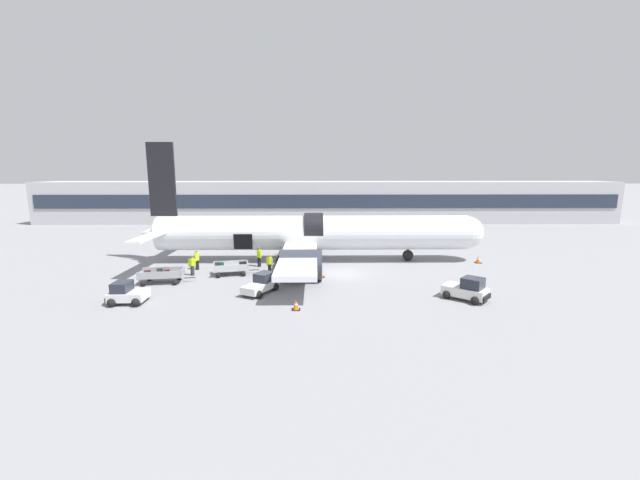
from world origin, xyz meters
TOP-DOWN VIEW (x-y plane):
  - ground_plane at (0.00, 0.00)m, footprint 500.00×500.00m
  - terminal_strip at (0.00, 34.80)m, footprint 95.55×8.14m
  - airplane at (-2.81, 4.80)m, footprint 32.75×26.46m
  - baggage_tug_lead at (-6.00, -5.22)m, footprint 2.54×3.34m
  - baggage_tug_mid at (7.99, -6.97)m, footprint 3.08×2.96m
  - baggage_tug_rear at (-14.49, -7.32)m, footprint 2.38×2.12m
  - baggage_cart_loading at (-9.20, -0.17)m, footprint 3.87×2.53m
  - baggage_cart_queued at (-13.97, -2.60)m, footprint 4.23×2.31m
  - ground_crew_loader_a at (-7.23, 2.55)m, footprint 0.55×0.60m
  - ground_crew_loader_b at (-12.52, 1.50)m, footprint 0.45×0.61m
  - ground_crew_driver at (-6.02, 0.10)m, footprint 0.57×0.42m
  - ground_crew_supervisor at (-12.34, -0.44)m, footprint 0.58×0.48m
  - ground_crew_helper at (-5.15, 1.73)m, footprint 0.43×0.55m
  - safety_cone_nose at (13.20, 3.72)m, footprint 0.60×0.60m
  - safety_cone_engine_left at (-3.38, -8.78)m, footprint 0.52×0.52m
  - safety_cone_wingtip at (-1.71, -1.13)m, footprint 0.60×0.60m

SIDE VIEW (x-z plane):
  - ground_plane at x=0.00m, z-range 0.00..0.00m
  - safety_cone_wingtip at x=-1.71m, z-range -0.02..0.55m
  - safety_cone_engine_left at x=-3.38m, z-range -0.02..0.62m
  - safety_cone_nose at x=13.20m, z-range -0.02..0.63m
  - baggage_cart_loading at x=-9.20m, z-range -0.02..1.05m
  - baggage_cart_queued at x=-13.97m, z-range 0.02..1.11m
  - baggage_tug_lead at x=-6.00m, z-range -0.09..1.27m
  - baggage_tug_rear at x=-14.49m, z-range -0.10..1.32m
  - baggage_tug_mid at x=7.99m, z-range -0.11..1.46m
  - ground_crew_helper at x=-5.15m, z-range 0.04..1.60m
  - ground_crew_driver at x=-6.02m, z-range 0.04..1.68m
  - ground_crew_supervisor at x=-12.34m, z-range 0.04..1.72m
  - ground_crew_loader_b at x=-12.52m, z-range 0.05..1.78m
  - ground_crew_loader_a at x=-7.23m, z-range 0.05..1.84m
  - airplane at x=-2.81m, z-range -2.96..8.18m
  - terminal_strip at x=0.00m, z-range 0.00..6.83m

